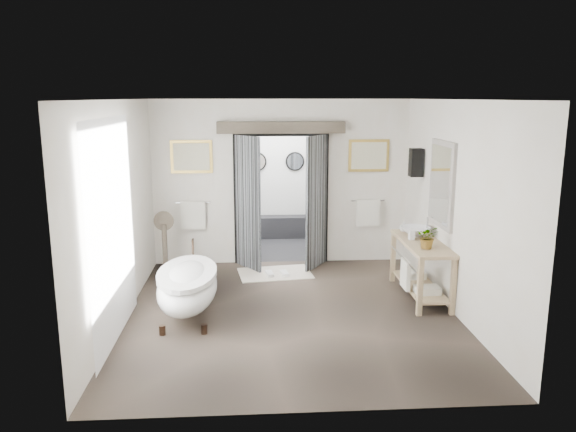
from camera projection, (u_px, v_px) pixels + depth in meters
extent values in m
plane|color=brown|center=(291.00, 313.00, 7.76)|extent=(5.00, 5.00, 0.00)
cube|color=silver|center=(310.00, 266.00, 5.02)|extent=(4.50, 0.02, 2.90)
cube|color=silver|center=(119.00, 213.00, 7.32)|extent=(0.02, 5.00, 2.90)
cube|color=silver|center=(456.00, 209.00, 7.60)|extent=(0.02, 5.00, 2.90)
cube|color=silver|center=(194.00, 183.00, 9.80)|extent=(1.45, 0.02, 2.90)
cube|color=silver|center=(366.00, 182.00, 10.00)|extent=(1.45, 0.02, 2.90)
cube|color=silver|center=(281.00, 117.00, 9.66)|extent=(1.60, 0.02, 0.60)
cube|color=white|center=(291.00, 100.00, 7.16)|extent=(4.50, 5.00, 0.02)
cube|color=silver|center=(112.00, 231.00, 6.76)|extent=(0.02, 2.20, 2.70)
cube|color=#9F9890|center=(442.00, 184.00, 8.09)|extent=(0.05, 0.95, 1.25)
cube|color=silver|center=(440.00, 184.00, 8.08)|extent=(0.01, 0.80, 1.10)
cube|color=black|center=(416.00, 162.00, 9.02)|extent=(0.20, 0.20, 0.45)
sphere|color=#FFCC8C|center=(416.00, 162.00, 9.02)|extent=(0.10, 0.10, 0.10)
cube|color=black|center=(279.00, 247.00, 11.18)|extent=(2.20, 2.00, 0.01)
cube|color=white|center=(278.00, 120.00, 10.66)|extent=(2.20, 2.00, 0.02)
cube|color=white|center=(276.00, 178.00, 11.89)|extent=(2.20, 0.02, 2.50)
cube|color=white|center=(222.00, 186.00, 10.85)|extent=(0.02, 2.00, 2.50)
cube|color=white|center=(334.00, 185.00, 10.99)|extent=(0.02, 2.00, 2.50)
cube|color=black|center=(277.00, 227.00, 11.93)|extent=(2.00, 0.35, 0.45)
cylinder|color=silver|center=(257.00, 162.00, 11.77)|extent=(0.40, 0.03, 0.40)
cylinder|color=silver|center=(295.00, 161.00, 11.82)|extent=(0.40, 0.03, 0.40)
cube|color=black|center=(236.00, 200.00, 9.91)|extent=(0.07, 0.10, 2.30)
cube|color=black|center=(326.00, 199.00, 10.01)|extent=(0.07, 0.10, 2.30)
cube|color=black|center=(281.00, 134.00, 9.72)|extent=(1.67, 0.10, 0.07)
cube|color=black|center=(247.00, 203.00, 9.58)|extent=(0.46, 0.70, 2.30)
cube|color=black|center=(317.00, 203.00, 9.66)|extent=(0.46, 0.70, 2.30)
cube|color=#50453B|center=(281.00, 127.00, 9.60)|extent=(2.20, 0.20, 0.20)
cube|color=#B38F3C|center=(192.00, 157.00, 9.68)|extent=(0.72, 0.03, 0.57)
cube|color=silver|center=(191.00, 157.00, 9.67)|extent=(0.62, 0.01, 0.47)
cube|color=#B38F3C|center=(369.00, 156.00, 9.88)|extent=(0.72, 0.03, 0.57)
cube|color=silver|center=(369.00, 156.00, 9.87)|extent=(0.62, 0.01, 0.47)
cylinder|color=silver|center=(193.00, 203.00, 9.81)|extent=(0.60, 0.02, 0.02)
cube|color=white|center=(193.00, 215.00, 9.84)|extent=(0.42, 0.08, 0.48)
cylinder|color=silver|center=(368.00, 201.00, 10.01)|extent=(0.60, 0.02, 0.02)
cube|color=white|center=(368.00, 213.00, 10.04)|extent=(0.42, 0.08, 0.48)
cylinder|color=#302016|center=(162.00, 330.00, 7.05)|extent=(0.08, 0.08, 0.13)
cylinder|color=#302016|center=(204.00, 329.00, 7.08)|extent=(0.08, 0.08, 0.13)
cylinder|color=#302016|center=(175.00, 296.00, 8.27)|extent=(0.08, 0.08, 0.13)
cylinder|color=#302016|center=(211.00, 295.00, 8.30)|extent=(0.08, 0.08, 0.13)
ellipsoid|color=white|center=(188.00, 287.00, 7.60)|extent=(0.79, 1.77, 0.56)
cylinder|color=#302016|center=(193.00, 247.00, 8.32)|extent=(0.03, 0.03, 0.23)
cube|color=tan|center=(420.00, 286.00, 7.60)|extent=(0.07, 0.07, 0.85)
cube|color=tan|center=(453.00, 285.00, 7.63)|extent=(0.07, 0.07, 0.85)
cube|color=tan|center=(393.00, 256.00, 9.04)|extent=(0.07, 0.07, 0.85)
cube|color=tan|center=(421.00, 255.00, 9.07)|extent=(0.07, 0.07, 0.85)
cube|color=tan|center=(422.00, 243.00, 8.25)|extent=(0.55, 1.60, 0.05)
cube|color=tan|center=(420.00, 286.00, 8.39)|extent=(0.45, 1.50, 0.03)
cylinder|color=silver|center=(403.00, 258.00, 8.28)|extent=(0.02, 1.40, 0.02)
cube|color=white|center=(405.00, 274.00, 8.18)|extent=(0.06, 0.34, 0.42)
cube|color=white|center=(427.00, 290.00, 8.03)|extent=(0.35, 0.25, 0.10)
cube|color=white|center=(413.00, 275.00, 8.72)|extent=(0.35, 0.25, 0.10)
cube|color=#50453B|center=(166.00, 274.00, 9.35)|extent=(0.21, 0.21, 0.08)
cylinder|color=#50453B|center=(165.00, 248.00, 9.25)|extent=(0.09, 0.09, 0.82)
cylinder|color=silver|center=(164.00, 221.00, 9.18)|extent=(0.29, 0.02, 0.29)
cylinder|color=#50453B|center=(164.00, 221.00, 9.16)|extent=(0.33, 0.01, 0.33)
cube|color=beige|center=(275.00, 273.00, 9.49)|extent=(1.30, 0.95, 0.01)
cube|color=silver|center=(270.00, 274.00, 9.37)|extent=(0.14, 0.28, 0.05)
cube|color=silver|center=(285.00, 273.00, 9.38)|extent=(0.14, 0.28, 0.05)
imported|color=white|center=(416.00, 232.00, 8.51)|extent=(0.54, 0.54, 0.16)
imported|color=gray|center=(428.00, 237.00, 7.83)|extent=(0.37, 0.34, 0.33)
imported|color=gray|center=(412.00, 234.00, 8.34)|extent=(0.08, 0.08, 0.18)
imported|color=gray|center=(404.00, 227.00, 8.85)|extent=(0.15, 0.15, 0.16)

